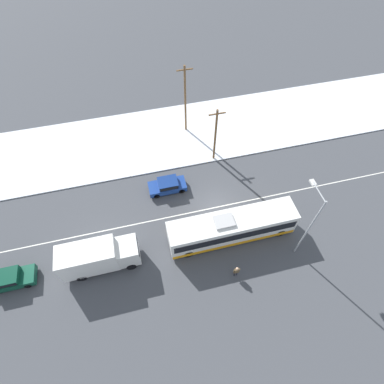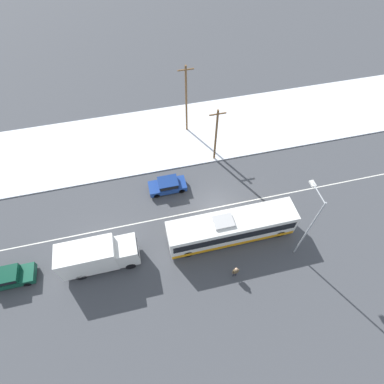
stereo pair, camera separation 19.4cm
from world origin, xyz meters
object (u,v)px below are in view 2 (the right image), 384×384
Objects in this scene: streetlamp at (309,221)px; utility_pole_roadside at (216,135)px; sedan_car at (168,185)px; utility_pole_snowlot at (186,100)px; city_bus at (231,228)px; parked_car_near_truck at (7,277)px; pedestrian_at_stop at (236,271)px; box_truck at (97,256)px.

utility_pole_roadside is at bearing 107.98° from streetlamp.
utility_pole_snowlot is at bearing -114.88° from sedan_car.
streetlamp is at bearing -26.34° from city_bus.
parked_car_near_truck is 2.70× the size of pedestrian_at_stop.
city_bus is at bearing 153.66° from streetlamp.
sedan_car is 11.74m from pedestrian_at_stop.
box_truck is 0.77× the size of utility_pole_snowlot.
box_truck is 1.55× the size of parked_car_near_truck.
city_bus is 20.53m from parked_car_near_truck.
utility_pole_roadside reaches higher than pedestrian_at_stop.
city_bus is 2.76× the size of parked_car_near_truck.
streetlamp is at bearing 11.64° from pedestrian_at_stop.
pedestrian_at_stop is 0.23× the size of utility_pole_roadside.
streetlamp reaches higher than sedan_car.
utility_pole_snowlot reaches higher than utility_pole_roadside.
city_bus reaches higher than parked_car_near_truck.
city_bus is 1.77× the size of box_truck.
streetlamp is at bearing -8.33° from box_truck.
city_bus is 12.51m from box_truck.
streetlamp reaches higher than pedestrian_at_stop.
utility_pole_roadside reaches higher than city_bus.
box_truck is at bearing -1.85° from parked_car_near_truck.
pedestrian_at_stop is at bearing -168.36° from streetlamp.
utility_pole_snowlot reaches higher than streetlamp.
box_truck is at bearing -126.36° from utility_pole_snowlot.
pedestrian_at_stop is at bearing -11.98° from parked_car_near_truck.
pedestrian_at_stop is 14.62m from utility_pole_roadside.
parked_car_near_truck is 0.49× the size of utility_pole_snowlot.
pedestrian_at_stop is at bearing -18.54° from box_truck.
utility_pole_snowlot is at bearing 108.61° from streetlamp.
box_truck reaches higher than sedan_car.
utility_pole_roadside reaches higher than sedan_car.
box_truck is 10.45m from sedan_car.
utility_pole_snowlot is at bearing 38.44° from parked_car_near_truck.
box_truck is at bearing 161.46° from pedestrian_at_stop.
box_truck reaches higher than parked_car_near_truck.
streetlamp is (6.26, 1.29, 4.21)m from pedestrian_at_stop.
box_truck is 0.81× the size of streetlamp.
utility_pole_snowlot reaches higher than sedan_car.
city_bus is at bearing 124.86° from sedan_car.
streetlamp is (10.33, -9.72, 4.43)m from sedan_car.
sedan_car is 0.91× the size of parked_car_near_truck.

